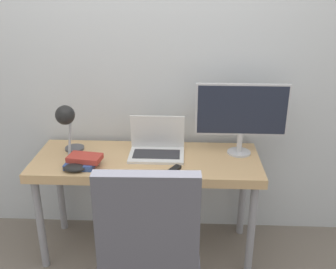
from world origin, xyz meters
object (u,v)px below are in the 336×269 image
object	(u,v)px
monitor	(242,113)
game_controller	(75,168)
laptop	(157,147)
office_chair	(150,243)
book_stack	(83,161)
desk_lamp	(66,120)

from	to	relation	value
monitor	game_controller	xyz separation A→B (m)	(-1.04, -0.31, -0.27)
laptop	office_chair	size ratio (longest dim) A/B	0.34
monitor	game_controller	size ratio (longest dim) A/B	4.17
laptop	book_stack	world-z (taller)	laptop
desk_lamp	game_controller	xyz separation A→B (m)	(0.09, -0.20, -0.24)
office_chair	book_stack	distance (m)	0.77
office_chair	desk_lamp	bearing A→B (deg)	129.66
monitor	book_stack	bearing A→B (deg)	-166.81
laptop	monitor	world-z (taller)	monitor
laptop	desk_lamp	bearing A→B (deg)	-174.44
book_stack	game_controller	bearing A→B (deg)	-115.55
monitor	game_controller	bearing A→B (deg)	-163.54
desk_lamp	book_stack	size ratio (longest dim) A/B	1.56
desk_lamp	book_stack	xyz separation A→B (m)	(0.12, -0.13, -0.22)
office_chair	monitor	bearing A→B (deg)	57.08
monitor	book_stack	size ratio (longest dim) A/B	2.61
desk_lamp	book_stack	distance (m)	0.29
monitor	office_chair	world-z (taller)	monitor
desk_lamp	game_controller	world-z (taller)	desk_lamp
book_stack	laptop	bearing A→B (deg)	22.28
monitor	office_chair	size ratio (longest dim) A/B	0.57
monitor	desk_lamp	distance (m)	1.13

